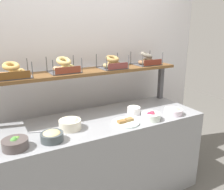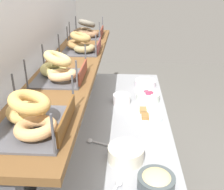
% 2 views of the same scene
% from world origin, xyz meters
% --- Properties ---
extents(back_wall, '(3.16, 0.06, 2.40)m').
position_xyz_m(back_wall, '(0.00, 0.55, 1.20)').
color(back_wall, silver).
rests_on(back_wall, ground_plane).
extents(deli_counter, '(1.96, 0.70, 0.85)m').
position_xyz_m(deli_counter, '(0.00, 0.00, 0.42)').
color(deli_counter, gray).
rests_on(deli_counter, ground_plane).
extents(shelf_riser_right, '(0.05, 0.05, 0.40)m').
position_xyz_m(shelf_riser_right, '(0.92, 0.27, 1.05)').
color(shelf_riser_right, '#4C4C51').
rests_on(shelf_riser_right, deli_counter).
extents(upper_shelf, '(1.92, 0.32, 0.03)m').
position_xyz_m(upper_shelf, '(0.00, 0.27, 1.26)').
color(upper_shelf, brown).
rests_on(upper_shelf, shelf_riser_left).
extents(bowl_beet_salad, '(0.18, 0.18, 0.08)m').
position_xyz_m(bowl_beet_salad, '(0.40, -0.23, 0.89)').
color(bowl_beet_salad, white).
rests_on(bowl_beet_salad, deli_counter).
extents(bowl_cream_cheese, '(0.13, 0.13, 0.09)m').
position_xyz_m(bowl_cream_cheese, '(0.35, -0.02, 0.89)').
color(bowl_cream_cheese, white).
rests_on(bowl_cream_cheese, deli_counter).
extents(bowl_hummus, '(0.18, 0.18, 0.08)m').
position_xyz_m(bowl_hummus, '(-0.53, -0.20, 0.89)').
color(bowl_hummus, '#40494C').
rests_on(bowl_hummus, deli_counter).
extents(bowl_egg_salad, '(0.18, 0.18, 0.07)m').
position_xyz_m(bowl_egg_salad, '(0.69, -0.22, 0.89)').
color(bowl_egg_salad, white).
rests_on(bowl_egg_salad, deli_counter).
extents(bowl_potato_salad, '(0.19, 0.19, 0.11)m').
position_xyz_m(bowl_potato_salad, '(-0.33, -0.06, 0.90)').
color(bowl_potato_salad, silver).
rests_on(bowl_potato_salad, deli_counter).
extents(serving_plate_white, '(0.25, 0.25, 0.04)m').
position_xyz_m(serving_plate_white, '(0.15, -0.19, 0.86)').
color(serving_plate_white, white).
rests_on(serving_plate_white, deli_counter).
extents(serving_spoon_near_plate, '(0.08, 0.17, 0.01)m').
position_xyz_m(serving_spoon_near_plate, '(-0.19, 0.11, 0.86)').
color(serving_spoon_near_plate, '#B7B7BC').
rests_on(serving_spoon_near_plate, deli_counter).
extents(serving_spoon_by_edge, '(0.17, 0.08, 0.01)m').
position_xyz_m(serving_spoon_by_edge, '(-0.55, -0.02, 0.86)').
color(serving_spoon_by_edge, '#B7B7BC').
rests_on(serving_spoon_by_edge, deli_counter).
extents(bagel_basket_sesame, '(0.31, 0.26, 0.14)m').
position_xyz_m(bagel_basket_sesame, '(-0.72, 0.26, 1.33)').
color(bagel_basket_sesame, '#4C4C51').
rests_on(bagel_basket_sesame, upper_shelf).
extents(bagel_basket_plain, '(0.29, 0.26, 0.15)m').
position_xyz_m(bagel_basket_plain, '(-0.25, 0.28, 1.33)').
color(bagel_basket_plain, '#4C4C51').
rests_on(bagel_basket_plain, upper_shelf).
extents(bagel_basket_everything, '(0.27, 0.24, 0.14)m').
position_xyz_m(bagel_basket_everything, '(0.25, 0.25, 1.33)').
color(bagel_basket_everything, '#4C4C51').
rests_on(bagel_basket_everything, upper_shelf).
extents(bagel_basket_poppy, '(0.28, 0.25, 0.15)m').
position_xyz_m(bagel_basket_poppy, '(0.69, 0.27, 1.33)').
color(bagel_basket_poppy, '#4C4C51').
rests_on(bagel_basket_poppy, upper_shelf).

